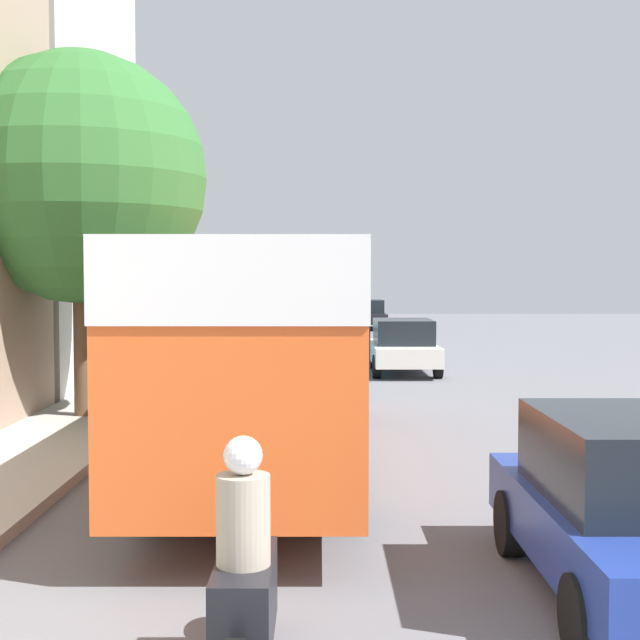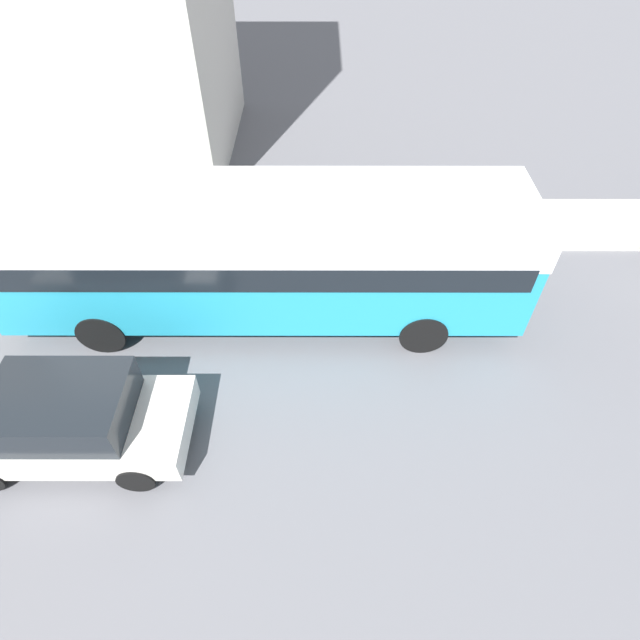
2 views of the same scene
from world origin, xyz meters
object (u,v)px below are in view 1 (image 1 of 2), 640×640
Objects in this scene: bus_third_in_line at (298,295)px; motorcycle_behind_lead at (245,589)px; car_crossing at (637,506)px; car_far_curb at (367,314)px; bus_following at (286,303)px; bus_lead at (267,326)px; car_distant at (403,345)px.

bus_third_in_line is 36.56m from motorcycle_behind_lead.
car_far_curb is at bearing -89.58° from car_crossing.
bus_following is 14.14m from bus_third_in_line.
bus_lead is 15.05m from bus_following.
bus_third_in_line is at bearing 90.48° from bus_lead.
motorcycle_behind_lead is 0.56× the size of car_crossing.
bus_lead is at bearing -89.52° from bus_third_in_line.
bus_lead is 1.03× the size of bus_following.
bus_lead is 7.48m from motorcycle_behind_lead.
motorcycle_behind_lead is at bearing 27.08° from car_crossing.
car_far_curb is at bearing -90.18° from car_distant.
bus_third_in_line is 2.33× the size of car_crossing.
car_distant is (-0.06, -20.83, 0.00)m from car_far_curb.
bus_lead is 4.98× the size of motorcycle_behind_lead.
motorcycle_behind_lead is at bearing 85.82° from car_far_curb.
car_distant is at bearing -88.87° from car_crossing.
bus_following reaches higher than car_far_curb.
bus_following is (-0.28, 15.05, -0.13)m from bus_lead.
motorcycle_behind_lead is at bearing 81.55° from car_distant.
bus_following reaches higher than car_distant.
bus_lead reaches higher than motorcycle_behind_lead.
bus_lead reaches higher than bus_following.
bus_lead is at bearing 75.20° from car_distant.
motorcycle_behind_lead is at bearing -89.17° from bus_third_in_line.
bus_lead is at bearing -88.95° from bus_following.
car_far_curb is at bearing 78.84° from bus_following.
bus_following is at bearing -79.69° from car_crossing.
car_crossing is at bearing -83.88° from bus_third_in_line.
motorcycle_behind_lead is 3.61m from car_crossing.
motorcycle_behind_lead reaches higher than car_distant.
bus_following is 1.16× the size of bus_third_in_line.
car_distant is (3.40, -17.25, -1.06)m from bus_third_in_line.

